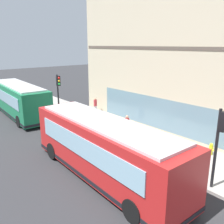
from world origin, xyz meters
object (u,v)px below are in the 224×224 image
Objects in this scene: pedestrian_walking_along_curb at (111,125)px; city_bus_far_down_street at (19,100)px; traffic_light_down_block at (58,88)px; newspaper_vending_box at (111,120)px; traffic_light_near_corner at (220,135)px; pedestrian_by_light_pole at (127,125)px; fire_hydrant at (211,149)px; city_bus_nearside at (103,149)px; pedestrian_near_hydrant at (95,105)px.

city_bus_far_down_street is at bearing 104.41° from pedestrian_walking_along_curb.
traffic_light_down_block is (2.64, -2.99, 1.30)m from city_bus_far_down_street.
traffic_light_down_block is at bearing 108.91° from newspaper_vending_box.
traffic_light_near_corner reaches higher than pedestrian_by_light_pole.
fire_hydrant is 6.73m from pedestrian_walking_along_curb.
pedestrian_walking_along_curb is (0.36, 7.96, -1.67)m from traffic_light_near_corner.
traffic_light_down_block is at bearing 72.53° from city_bus_nearside.
traffic_light_near_corner reaches higher than newspaper_vending_box.
pedestrian_walking_along_curb is 1.10× the size of pedestrian_near_hydrant.
city_bus_nearside reaches higher than pedestrian_near_hydrant.
fire_hydrant is 0.42× the size of pedestrian_walking_along_curb.
traffic_light_near_corner is at bearing -101.91° from newspaper_vending_box.
city_bus_far_down_street is at bearing 141.03° from pedestrian_near_hydrant.
city_bus_nearside is 5.06m from pedestrian_walking_along_curb.
traffic_light_near_corner is 2.42× the size of pedestrian_near_hydrant.
pedestrian_near_hydrant is (2.96, 5.91, -0.10)m from pedestrian_walking_along_curb.
pedestrian_near_hydrant is (5.66, -4.57, -0.50)m from city_bus_far_down_street.
traffic_light_down_block is 8.32m from pedestrian_by_light_pole.
traffic_light_near_corner is 7.71m from pedestrian_by_light_pole.
pedestrian_near_hydrant is at bearing 55.59° from city_bus_nearside.
newspaper_vending_box is (-1.19, -3.75, -0.45)m from pedestrian_near_hydrant.
pedestrian_by_light_pole is at bearing -106.83° from pedestrian_near_hydrant.
city_bus_nearside is 5.47m from pedestrian_by_light_pole.
city_bus_nearside is 11.52m from pedestrian_near_hydrant.
traffic_light_near_corner is 15.46m from traffic_light_down_block.
newspaper_vending_box is (4.46, -8.32, -0.95)m from city_bus_far_down_street.
traffic_light_down_block reaches higher than fire_hydrant.
traffic_light_near_corner is (2.33, -18.44, 1.28)m from city_bus_far_down_street.
pedestrian_near_hydrant is (3.02, -1.58, -1.80)m from traffic_light_down_block.
newspaper_vending_box is (2.14, 10.12, -2.23)m from traffic_light_near_corner.
pedestrian_by_light_pole is 1.04× the size of pedestrian_near_hydrant.
fire_hydrant is at bearing -71.23° from city_bus_far_down_street.
fire_hydrant is (5.61, -16.51, -1.04)m from city_bus_far_down_street.
city_bus_nearside is 2.63× the size of traffic_light_near_corner.
newspaper_vending_box is at bearing -61.79° from city_bus_far_down_street.
city_bus_far_down_street is 6.17× the size of pedestrian_by_light_pole.
pedestrian_walking_along_curb is at bearing 45.38° from city_bus_nearside.
traffic_light_down_block reaches higher than traffic_light_near_corner.
pedestrian_walking_along_curb is 6.61m from pedestrian_near_hydrant.
pedestrian_near_hydrant is at bearing 63.37° from pedestrian_walking_along_curb.
pedestrian_walking_along_curb is (0.06, -7.49, -1.69)m from traffic_light_down_block.
traffic_light_down_block is (0.31, 15.45, 0.03)m from traffic_light_near_corner.
pedestrian_by_light_pole is 6.77m from pedestrian_near_hydrant.
pedestrian_walking_along_curb is 2.85m from newspaper_vending_box.
traffic_light_near_corner is 5.19× the size of fire_hydrant.
newspaper_vending_box is (1.77, 2.16, -0.56)m from pedestrian_walking_along_curb.
newspaper_vending_box is at bearing 50.70° from pedestrian_walking_along_curb.
traffic_light_near_corner reaches higher than city_bus_far_down_street.
traffic_light_down_block reaches higher than pedestrian_near_hydrant.
traffic_light_near_corner is at bearing -149.53° from fire_hydrant.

